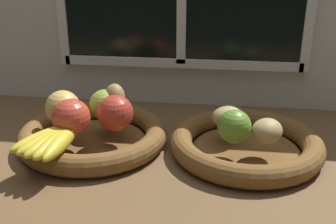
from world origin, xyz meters
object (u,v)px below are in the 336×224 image
object	(u,v)px
lime_near	(234,126)
fruit_bowl_right	(246,144)
fruit_bowl_left	(93,135)
apple_red_right	(115,113)
potato_oblong	(228,117)
apple_red_front	(71,117)
potato_small	(267,131)
pear_brown	(115,101)
apple_green_back	(105,105)
banana_bunch_front	(54,140)
apple_golden_left	(63,108)

from	to	relation	value
lime_near	fruit_bowl_right	bearing A→B (deg)	56.31
fruit_bowl_left	apple_red_right	size ratio (longest dim) A/B	4.24
potato_oblong	lime_near	xyz separation A→B (cm)	(1.14, -7.50, 1.07)
apple_red_front	apple_red_right	bearing A→B (deg)	23.95
apple_red_front	potato_small	world-z (taller)	apple_red_front
apple_red_front	pear_brown	distance (cm)	12.16
apple_green_back	apple_red_right	xyz separation A→B (cm)	(3.87, -5.53, 0.41)
apple_red_right	potato_small	xyz separation A→B (cm)	(31.36, -2.00, -1.40)
apple_red_front	potato_small	size ratio (longest dim) A/B	1.17
pear_brown	potato_small	size ratio (longest dim) A/B	1.21
apple_red_front	lime_near	bearing A→B (deg)	1.62
apple_red_right	pear_brown	bearing A→B (deg)	104.12
apple_red_front	apple_red_right	xyz separation A→B (cm)	(8.33, 3.70, -0.08)
apple_green_back	pear_brown	distance (cm)	2.50
fruit_bowl_right	apple_red_front	bearing A→B (deg)	-171.66
banana_bunch_front	lime_near	bearing A→B (deg)	10.95
apple_golden_left	banana_bunch_front	distance (cm)	11.64
apple_red_front	lime_near	distance (cm)	33.21
apple_red_right	fruit_bowl_right	bearing A→B (deg)	3.28
fruit_bowl_left	pear_brown	distance (cm)	9.13
apple_red_front	potato_oblong	size ratio (longest dim) A/B	1.09
banana_bunch_front	lime_near	size ratio (longest dim) A/B	2.47
fruit_bowl_right	potato_oblong	world-z (taller)	potato_oblong
apple_red_right	banana_bunch_front	world-z (taller)	apple_red_right
pear_brown	potato_oblong	xyz separation A→B (cm)	(25.33, -1.69, -1.74)
apple_golden_left	potato_small	size ratio (longest dim) A/B	1.13
pear_brown	potato_oblong	distance (cm)	25.45
apple_green_back	apple_red_front	distance (cm)	10.26
fruit_bowl_left	lime_near	world-z (taller)	lime_near
apple_golden_left	potato_oblong	bearing A→B (deg)	4.81
banana_bunch_front	lime_near	distance (cm)	35.61
fruit_bowl_left	apple_golden_left	size ratio (longest dim) A/B	4.30
banana_bunch_front	apple_green_back	bearing A→B (deg)	67.63
apple_green_back	fruit_bowl_right	bearing A→B (deg)	-7.09
fruit_bowl_left	apple_red_front	size ratio (longest dim) A/B	4.16
banana_bunch_front	potato_oblong	bearing A→B (deg)	22.89
potato_small	apple_green_back	bearing A→B (deg)	167.93
fruit_bowl_left	apple_golden_left	xyz separation A→B (cm)	(-6.45, 0.12, 6.31)
potato_oblong	pear_brown	bearing A→B (deg)	176.18
potato_small	fruit_bowl_left	bearing A→B (deg)	174.46
potato_small	lime_near	world-z (taller)	lime_near
apple_red_right	apple_red_front	bearing A→B (deg)	-156.05
pear_brown	lime_near	size ratio (longest dim) A/B	1.20
apple_red_front	banana_bunch_front	world-z (taller)	apple_red_front
banana_bunch_front	pear_brown	bearing A→B (deg)	62.09
pear_brown	apple_green_back	bearing A→B (deg)	-158.20
banana_bunch_front	lime_near	xyz separation A→B (cm)	(34.92, 6.76, 1.76)
fruit_bowl_left	banana_bunch_front	world-z (taller)	banana_bunch_front
apple_golden_left	potato_oblong	size ratio (longest dim) A/B	1.05
pear_brown	banana_bunch_front	distance (cm)	18.22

